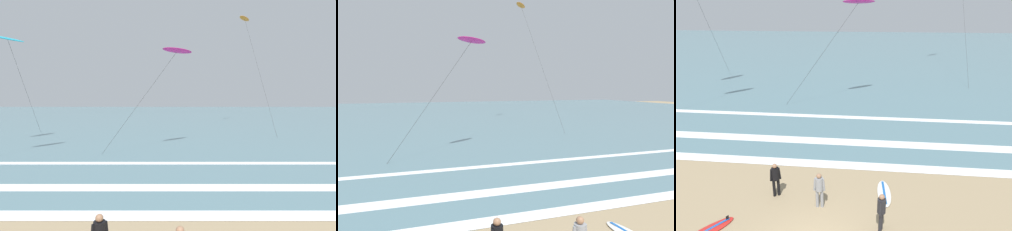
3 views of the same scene
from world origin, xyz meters
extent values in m
cube|color=slate|center=(0.00, 51.01, 0.01)|extent=(140.00, 90.00, 0.01)
cube|color=white|center=(0.65, 6.41, 0.01)|extent=(49.69, 0.84, 0.01)
cube|color=white|center=(-1.95, 9.36, 0.01)|extent=(48.11, 0.98, 0.01)
cube|color=white|center=(0.39, 13.91, 0.01)|extent=(41.11, 0.63, 0.01)
cylinder|color=black|center=(-2.13, 3.41, 1.08)|extent=(0.16, 0.15, 0.56)
sphere|color=#9E7051|center=(-2.29, 3.31, 1.49)|extent=(0.21, 0.21, 0.21)
sphere|color=#9E7051|center=(-0.21, 2.71, 1.49)|extent=(0.21, 0.21, 0.21)
ellipsoid|color=orange|center=(11.52, 37.38, 16.66)|extent=(2.65, 2.95, 0.43)
cylinder|color=#333333|center=(11.49, 30.69, 8.33)|extent=(0.09, 13.40, 16.68)
ellipsoid|color=#23A8C6|center=(-15.17, 20.33, 9.84)|extent=(2.19, 3.19, 0.43)
cylinder|color=#333333|center=(-16.19, 24.89, 4.92)|extent=(2.05, 9.14, 9.85)
ellipsoid|color=#CC2384|center=(0.32, 18.34, 8.41)|extent=(2.97, 2.63, 0.43)
cylinder|color=#333333|center=(-2.72, 17.46, 4.21)|extent=(6.11, 1.79, 8.42)
camera|label=1|loc=(-0.49, -2.98, 4.70)|focal=26.76mm
camera|label=2|loc=(-4.40, -3.76, 4.96)|focal=31.84mm
camera|label=3|loc=(2.05, -8.13, 8.08)|focal=32.85mm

